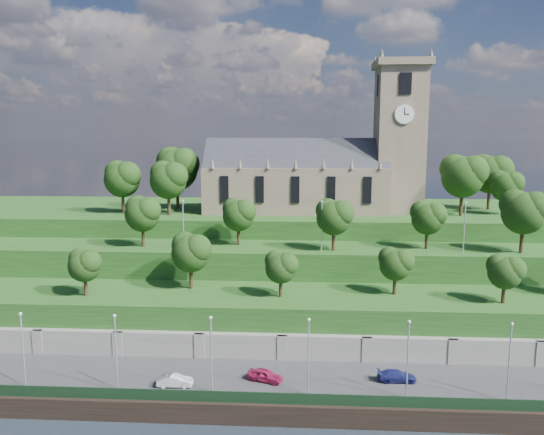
# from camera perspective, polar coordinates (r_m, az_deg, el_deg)

# --- Properties ---
(ground) EXTENTS (320.00, 320.00, 0.00)m
(ground) POSITION_cam_1_polar(r_m,az_deg,el_deg) (56.61, 6.07, -21.53)
(ground) COLOR black
(ground) RESTS_ON ground
(promenade) EXTENTS (160.00, 12.00, 2.00)m
(promenade) POSITION_cam_1_polar(r_m,az_deg,el_deg) (61.39, 5.81, -17.89)
(promenade) COLOR #2D2D30
(promenade) RESTS_ON ground
(quay_wall) EXTENTS (160.00, 0.50, 2.20)m
(quay_wall) POSITION_cam_1_polar(r_m,az_deg,el_deg) (56.02, 6.09, -20.59)
(quay_wall) COLOR black
(quay_wall) RESTS_ON ground
(fence) EXTENTS (160.00, 0.10, 1.20)m
(fence) POSITION_cam_1_polar(r_m,az_deg,el_deg) (55.87, 6.08, -18.92)
(fence) COLOR black
(fence) RESTS_ON promenade
(retaining_wall) EXTENTS (160.00, 2.10, 5.00)m
(retaining_wall) POSITION_cam_1_polar(r_m,az_deg,el_deg) (66.17, 5.61, -14.40)
(retaining_wall) COLOR slate
(retaining_wall) RESTS_ON ground
(embankment_lower) EXTENTS (160.00, 12.00, 8.00)m
(embankment_lower) POSITION_cam_1_polar(r_m,az_deg,el_deg) (71.21, 5.44, -11.38)
(embankment_lower) COLOR #1B4216
(embankment_lower) RESTS_ON ground
(embankment_upper) EXTENTS (160.00, 10.00, 12.00)m
(embankment_upper) POSITION_cam_1_polar(r_m,az_deg,el_deg) (81.03, 5.19, -7.36)
(embankment_upper) COLOR #1B4216
(embankment_upper) RESTS_ON ground
(hilltop) EXTENTS (160.00, 32.00, 15.00)m
(hilltop) POSITION_cam_1_polar(r_m,az_deg,el_deg) (101.04, 4.84, -3.21)
(hilltop) COLOR #1B4216
(hilltop) RESTS_ON ground
(church) EXTENTS (38.60, 12.35, 27.60)m
(church) POSITION_cam_1_polar(r_m,az_deg,el_deg) (95.01, 5.49, 5.17)
(church) COLOR #6D5C4C
(church) RESTS_ON hilltop
(trees_lower) EXTENTS (67.63, 8.67, 7.70)m
(trees_lower) POSITION_cam_1_polar(r_m,az_deg,el_deg) (69.01, 4.89, -4.66)
(trees_lower) COLOR black
(trees_lower) RESTS_ON embankment_lower
(trees_upper) EXTENTS (61.17, 8.43, 9.02)m
(trees_upper) POSITION_cam_1_polar(r_m,az_deg,el_deg) (77.90, 8.67, 0.49)
(trees_upper) COLOR black
(trees_upper) RESTS_ON embankment_upper
(trees_hilltop) EXTENTS (72.87, 16.50, 11.48)m
(trees_hilltop) POSITION_cam_1_polar(r_m,az_deg,el_deg) (93.93, 3.72, 4.76)
(trees_hilltop) COLOR black
(trees_hilltop) RESTS_ON hilltop
(lamp_posts_promenade) EXTENTS (60.36, 0.36, 8.36)m
(lamp_posts_promenade) POSITION_cam_1_polar(r_m,az_deg,el_deg) (55.72, 3.94, -14.19)
(lamp_posts_promenade) COLOR #B2B2B7
(lamp_posts_promenade) RESTS_ON promenade
(lamp_posts_upper) EXTENTS (40.36, 0.36, 7.39)m
(lamp_posts_upper) POSITION_cam_1_polar(r_m,az_deg,el_deg) (75.82, 5.37, -0.50)
(lamp_posts_upper) COLOR #B2B2B7
(lamp_posts_upper) RESTS_ON embankment_upper
(car_left) EXTENTS (4.22, 2.75, 1.34)m
(car_left) POSITION_cam_1_polar(r_m,az_deg,el_deg) (60.31, -0.73, -16.59)
(car_left) COLOR #9B1945
(car_left) RESTS_ON promenade
(car_middle) EXTENTS (3.87, 1.51, 1.25)m
(car_middle) POSITION_cam_1_polar(r_m,az_deg,el_deg) (60.11, -10.39, -16.88)
(car_middle) COLOR #AFB1B4
(car_middle) RESTS_ON promenade
(car_right) EXTENTS (4.22, 1.79, 1.22)m
(car_right) POSITION_cam_1_polar(r_m,az_deg,el_deg) (61.82, 13.28, -16.24)
(car_right) COLOR navy
(car_right) RESTS_ON promenade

